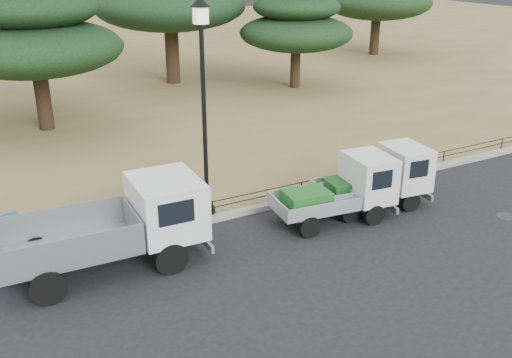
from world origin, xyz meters
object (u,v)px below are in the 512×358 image
truck_large (116,224)px  truck_kei_rear (380,179)px  truck_kei_front (342,190)px  street_lamp (203,73)px

truck_large → truck_kei_rear: 7.82m
truck_kei_front → truck_kei_rear: truck_kei_front is taller
truck_large → truck_kei_front: (6.30, -0.42, -0.25)m
truck_kei_front → street_lamp: size_ratio=0.60×
truck_large → truck_kei_front: 6.32m
street_lamp → truck_kei_rear: bearing=-19.6°
street_lamp → truck_kei_front: bearing=-29.9°
truck_large → street_lamp: size_ratio=0.81×
truck_kei_front → truck_large: bearing=-177.4°
truck_large → truck_kei_front: truck_large is taller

